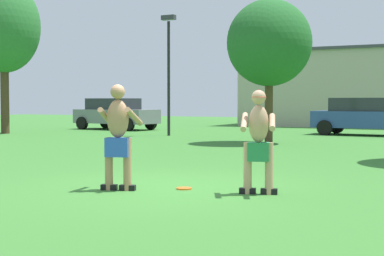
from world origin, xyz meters
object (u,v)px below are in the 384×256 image
Objects in this scene: car_gray_mid_lot at (115,113)px; tree_behind_players at (4,27)px; player_in_blue at (118,134)px; frisbee at (184,188)px; player_with_cap at (258,138)px; lamp_post at (169,61)px; tree_right_field at (269,43)px; car_blue_far_end at (365,116)px.

tree_behind_players reaches higher than car_gray_mid_lot.
tree_behind_players reaches higher than player_in_blue.
frisbee is 0.06× the size of car_gray_mid_lot.
frisbee is 20.45m from car_gray_mid_lot.
lamp_post is at bearing 124.16° from player_with_cap.
player_in_blue is 0.25× the size of tree_behind_players.
lamp_post is at bearing 119.96° from frisbee.
tree_right_field reaches higher than player_with_cap.
tree_right_field is (5.18, -2.28, 0.29)m from lamp_post.
tree_right_field reaches higher than car_blue_far_end.
player_in_blue is 6.71× the size of frisbee.
car_gray_mid_lot is 0.91× the size of tree_right_field.
tree_behind_players reaches higher than player_with_cap.
player_with_cap is 11.33m from tree_right_field.
tree_right_field reaches higher than player_in_blue.
player_with_cap is 0.24× the size of tree_behind_players.
car_blue_far_end is 16.14m from tree_behind_players.
lamp_post reaches higher than tree_right_field.
car_blue_far_end is at bearing 94.80° from player_with_cap.
tree_right_field is (10.16, -5.70, 2.59)m from car_gray_mid_lot.
lamp_post is (-6.49, 13.41, 2.21)m from player_in_blue.
player_with_cap reaches higher than car_blue_far_end.
tree_behind_players is (-12.44, 0.39, 1.29)m from tree_right_field.
tree_right_field reaches higher than car_gray_mid_lot.
player_in_blue is at bearing -83.28° from tree_right_field.
tree_behind_players is (-13.75, 11.52, 3.79)m from player_in_blue.
car_blue_far_end is at bearing 22.07° from tree_behind_players.
tree_behind_players is at bearing 140.05° from player_in_blue.
lamp_post is (-8.67, 12.77, 2.24)m from player_with_cap.
tree_behind_players is (-14.52, -5.89, 3.88)m from car_blue_far_end.
player_in_blue is 20.36m from car_gray_mid_lot.
car_gray_mid_lot is at bearing -177.27° from car_blue_far_end.
tree_right_field is 0.72× the size of tree_behind_players.
player_in_blue reaches higher than car_gray_mid_lot.
player_with_cap is 0.33× the size of tree_right_field.
tree_behind_players is at bearing -157.93° from car_blue_far_end.
player_with_cap reaches higher than car_gray_mid_lot.
player_in_blue is 18.33m from tree_behind_players.
player_with_cap is 16.82m from car_blue_far_end.
frisbee is (0.91, 0.57, -0.90)m from player_in_blue.
frisbee is 0.06× the size of car_blue_far_end.
car_gray_mid_lot reaches higher than frisbee.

